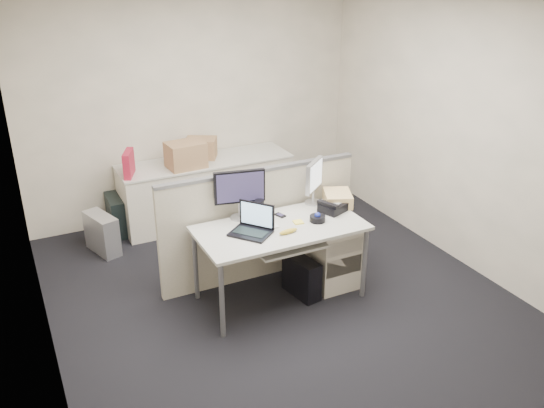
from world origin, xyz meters
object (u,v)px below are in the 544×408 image
desk (280,233)px  desk_phone (333,207)px  laptop (250,221)px  monitor_main (240,195)px

desk → desk_phone: bearing=7.6°
desk_phone → desk: bearing=166.1°
laptop → desk_phone: laptop is taller
monitor_main → desk_phone: monitor_main is taller
desk_phone → monitor_main: bearing=142.8°
desk → monitor_main: (-0.25, 0.32, 0.30)m
laptop → desk: bearing=55.3°
laptop → desk_phone: bearing=57.8°
laptop → desk_phone: (0.90, 0.10, -0.09)m
monitor_main → laptop: size_ratio=1.38×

